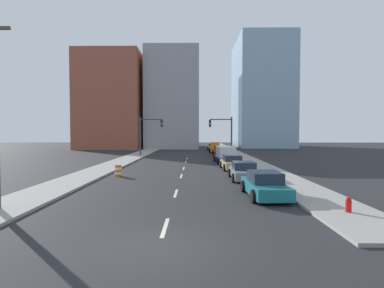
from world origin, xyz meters
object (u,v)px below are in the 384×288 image
(sedan_gray, at_px, (244,171))
(sedan_red, at_px, (222,153))
(box_truck_navy, at_px, (225,155))
(sedan_tan, at_px, (232,163))
(fire_hydrant, at_px, (348,206))
(traffic_barrel, at_px, (118,171))
(sedan_yellow, at_px, (213,147))
(sedan_teal, at_px, (265,185))
(traffic_signal_right, at_px, (225,131))
(sedan_maroon, at_px, (219,151))
(pickup_truck_orange, at_px, (215,148))
(traffic_signal_left, at_px, (147,131))

(sedan_gray, xyz_separation_m, sedan_red, (0.06, 20.44, 0.04))
(sedan_gray, relative_size, box_truck_navy, 0.74)
(sedan_tan, bearing_deg, fire_hydrant, -81.81)
(traffic_barrel, height_order, fire_hydrant, traffic_barrel)
(box_truck_navy, bearing_deg, sedan_red, 86.10)
(sedan_yellow, bearing_deg, sedan_red, -92.77)
(sedan_gray, distance_m, sedan_red, 20.44)
(sedan_teal, xyz_separation_m, sedan_yellow, (-0.31, 44.68, -0.05))
(sedan_teal, height_order, box_truck_navy, box_truck_navy)
(traffic_signal_right, distance_m, fire_hydrant, 33.27)
(box_truck_navy, relative_size, sedan_maroon, 1.45)
(fire_hydrant, bearing_deg, sedan_gray, 106.61)
(traffic_signal_right, relative_size, traffic_barrel, 6.44)
(sedan_maroon, bearing_deg, sedan_tan, -91.93)
(sedan_teal, xyz_separation_m, box_truck_navy, (-0.27, 19.71, 0.27))
(pickup_truck_orange, bearing_deg, sedan_teal, -88.96)
(traffic_signal_left, xyz_separation_m, pickup_truck_orange, (11.26, 9.52, -3.14))
(sedan_maroon, bearing_deg, fire_hydrant, -86.55)
(pickup_truck_orange, relative_size, sedan_yellow, 1.27)
(traffic_signal_right, xyz_separation_m, sedan_tan, (-0.92, -16.39, -3.25))
(box_truck_navy, relative_size, sedan_red, 1.31)
(traffic_signal_left, bearing_deg, traffic_barrel, -87.27)
(traffic_barrel, bearing_deg, traffic_signal_left, 92.73)
(traffic_signal_left, distance_m, sedan_red, 12.10)
(sedan_tan, relative_size, sedan_yellow, 1.05)
(traffic_signal_right, xyz_separation_m, sedan_maroon, (-0.66, 2.69, -3.21))
(sedan_maroon, height_order, sedan_yellow, sedan_maroon)
(sedan_red, bearing_deg, box_truck_navy, -93.45)
(sedan_gray, bearing_deg, traffic_signal_left, 117.39)
(traffic_signal_right, distance_m, pickup_truck_orange, 10.06)
(sedan_tan, height_order, sedan_maroon, sedan_maroon)
(traffic_signal_left, height_order, sedan_tan, traffic_signal_left)
(sedan_tan, height_order, box_truck_navy, box_truck_navy)
(traffic_barrel, relative_size, sedan_tan, 0.21)
(traffic_signal_left, relative_size, sedan_red, 1.29)
(pickup_truck_orange, bearing_deg, traffic_signal_left, -139.15)
(traffic_signal_left, distance_m, sedan_teal, 31.57)
(traffic_barrel, distance_m, sedan_gray, 10.46)
(traffic_signal_right, bearing_deg, sedan_red, -107.21)
(traffic_signal_left, xyz_separation_m, sedan_tan, (11.24, -16.39, -3.25))
(sedan_gray, bearing_deg, traffic_barrel, 172.20)
(fire_hydrant, xyz_separation_m, box_truck_navy, (-3.12, 23.51, 0.53))
(traffic_signal_right, height_order, sedan_maroon, traffic_signal_right)
(sedan_tan, bearing_deg, sedan_red, 86.83)
(sedan_gray, distance_m, sedan_tan, 6.48)
(sedan_teal, height_order, sedan_tan, sedan_teal)
(traffic_signal_right, distance_m, box_truck_navy, 10.00)
(traffic_signal_left, xyz_separation_m, traffic_barrel, (1.02, -21.27, -3.44))
(traffic_barrel, xyz_separation_m, sedan_gray, (10.34, -1.60, 0.17))
(traffic_signal_right, bearing_deg, sedan_teal, -91.25)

